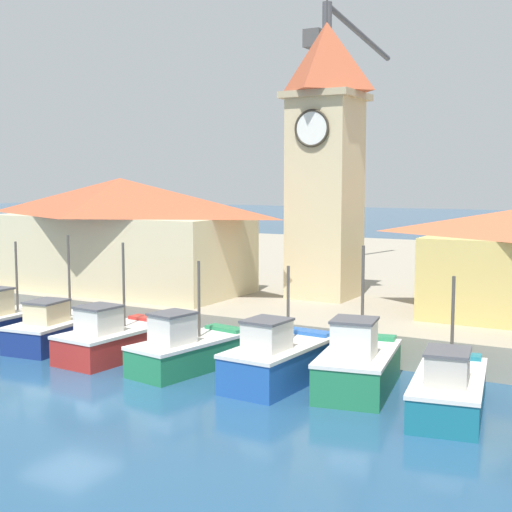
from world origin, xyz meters
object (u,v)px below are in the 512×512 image
object	(u,v)px
fishing_boat_mid_right	(187,350)
fishing_boat_right_inner	(278,360)
fishing_boat_far_right	(449,389)
port_crane_near	(328,169)
fishing_boat_center	(113,339)
clock_tower	(325,152)
warehouse_left	(121,233)
fishing_boat_left_inner	(7,322)
fishing_boat_mid_left	(60,329)
fishing_boat_right_outer	(358,365)

from	to	relation	value
fishing_boat_mid_right	fishing_boat_right_inner	world-z (taller)	fishing_boat_right_inner
fishing_boat_far_right	port_crane_near	size ratio (longest dim) A/B	0.33
fishing_boat_center	fishing_boat_far_right	bearing A→B (deg)	-0.22
clock_tower	warehouse_left	xyz separation A→B (m)	(-9.78, -2.89, -3.89)
warehouse_left	clock_tower	bearing A→B (deg)	16.45
fishing_boat_mid_right	port_crane_near	distance (m)	20.31
fishing_boat_far_right	warehouse_left	distance (m)	19.95
fishing_boat_left_inner	fishing_boat_mid_right	xyz separation A→B (m)	(9.26, -0.15, -0.05)
fishing_boat_mid_left	fishing_boat_right_inner	size ratio (longest dim) A/B	1.09
fishing_boat_right_inner	port_crane_near	size ratio (longest dim) A/B	0.29
fishing_boat_mid_left	fishing_boat_mid_right	world-z (taller)	fishing_boat_mid_left
fishing_boat_far_right	fishing_boat_left_inner	bearing A→B (deg)	179.34
fishing_boat_left_inner	fishing_boat_center	world-z (taller)	fishing_boat_center
fishing_boat_mid_left	fishing_boat_right_outer	bearing A→B (deg)	0.30
fishing_boat_center	clock_tower	world-z (taller)	clock_tower
warehouse_left	port_crane_near	size ratio (longest dim) A/B	0.83
fishing_boat_center	fishing_boat_mid_right	size ratio (longest dim) A/B	0.98
fishing_boat_center	port_crane_near	bearing A→B (deg)	89.00
fishing_boat_right_inner	clock_tower	size ratio (longest dim) A/B	0.33
fishing_boat_mid_right	port_crane_near	world-z (taller)	port_crane_near
clock_tower	port_crane_near	size ratio (longest dim) A/B	0.90
clock_tower	warehouse_left	distance (m)	10.91
fishing_boat_right_outer	port_crane_near	bearing A→B (deg)	116.68
fishing_boat_center	clock_tower	bearing A→B (deg)	67.87
fishing_boat_mid_left	port_crane_near	world-z (taller)	port_crane_near
fishing_boat_right_inner	fishing_boat_far_right	world-z (taller)	fishing_boat_far_right
fishing_boat_center	port_crane_near	xyz separation A→B (m)	(0.33, 18.97, 6.62)
fishing_boat_right_inner	fishing_boat_right_outer	world-z (taller)	fishing_boat_right_outer
port_crane_near	fishing_boat_far_right	bearing A→B (deg)	-57.16
fishing_boat_right_outer	fishing_boat_far_right	size ratio (longest dim) A/B	0.90
fishing_boat_left_inner	fishing_boat_mid_left	bearing A→B (deg)	8.32
fishing_boat_right_outer	port_crane_near	xyz separation A→B (m)	(-9.23, 18.36, 6.51)
clock_tower	fishing_boat_right_outer	bearing A→B (deg)	-60.25
fishing_boat_left_inner	warehouse_left	world-z (taller)	warehouse_left
fishing_boat_center	port_crane_near	distance (m)	20.10
fishing_boat_far_right	fishing_boat_mid_right	bearing A→B (deg)	179.63
fishing_boat_left_inner	fishing_boat_mid_right	world-z (taller)	fishing_boat_left_inner
fishing_boat_right_inner	clock_tower	distance (m)	12.68
fishing_boat_left_inner	fishing_boat_right_outer	bearing A→B (deg)	1.67
fishing_boat_left_inner	warehouse_left	size ratio (longest dim) A/B	0.34
fishing_boat_right_outer	port_crane_near	distance (m)	21.55
fishing_boat_mid_left	warehouse_left	world-z (taller)	warehouse_left
fishing_boat_left_inner	fishing_boat_mid_left	xyz separation A→B (m)	(2.62, 0.38, -0.09)
fishing_boat_left_inner	fishing_boat_center	distance (m)	5.88
fishing_boat_mid_left	fishing_boat_far_right	xyz separation A→B (m)	(15.86, -0.60, -0.00)
fishing_boat_center	fishing_boat_right_inner	bearing A→B (deg)	0.46
fishing_boat_center	clock_tower	distance (m)	13.10
clock_tower	port_crane_near	world-z (taller)	port_crane_near
fishing_boat_left_inner	fishing_boat_mid_right	distance (m)	9.26
fishing_boat_right_outer	clock_tower	world-z (taller)	clock_tower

